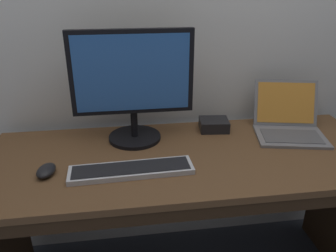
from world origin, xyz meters
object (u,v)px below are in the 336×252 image
(computer_mouse, at_px, (46,171))
(external_monitor, at_px, (133,83))
(wired_keyboard, at_px, (131,170))
(external_drive_box, at_px, (214,125))
(laptop_space_gray, at_px, (288,122))

(computer_mouse, bearing_deg, external_monitor, 47.18)
(wired_keyboard, xyz_separation_m, computer_mouse, (-0.33, 0.03, 0.01))
(external_drive_box, bearing_deg, computer_mouse, -157.32)
(laptop_space_gray, xyz_separation_m, external_drive_box, (-0.35, 0.08, -0.03))
(laptop_space_gray, height_order, wired_keyboard, laptop_space_gray)
(computer_mouse, relative_size, external_drive_box, 0.75)
(external_monitor, bearing_deg, external_drive_box, 8.83)
(wired_keyboard, height_order, computer_mouse, computer_mouse)
(computer_mouse, height_order, external_drive_box, external_drive_box)
(wired_keyboard, bearing_deg, external_monitor, 84.28)
(wired_keyboard, distance_m, computer_mouse, 0.33)
(computer_mouse, bearing_deg, laptop_space_gray, 23.75)
(external_monitor, height_order, computer_mouse, external_monitor)
(laptop_space_gray, relative_size, computer_mouse, 3.61)
(wired_keyboard, bearing_deg, external_drive_box, 39.06)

